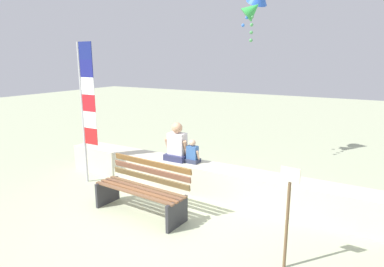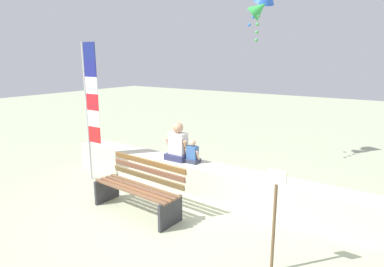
% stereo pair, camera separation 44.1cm
% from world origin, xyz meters
% --- Properties ---
extents(ground_plane, '(40.00, 40.00, 0.00)m').
position_xyz_m(ground_plane, '(0.00, 0.00, 0.00)').
color(ground_plane, '#A9B18F').
extents(seawall_ledge, '(6.59, 0.58, 0.59)m').
position_xyz_m(seawall_ledge, '(0.00, 1.22, 0.29)').
color(seawall_ledge, beige).
rests_on(seawall_ledge, ground).
extents(park_bench, '(1.74, 0.71, 0.88)m').
position_xyz_m(park_bench, '(-0.42, -0.07, 0.42)').
color(park_bench, brown).
rests_on(park_bench, ground).
extents(person_adult, '(0.51, 0.37, 0.78)m').
position_xyz_m(person_adult, '(-0.54, 1.24, 0.89)').
color(person_adult, '#2B2E53').
rests_on(person_adult, seawall_ledge).
extents(person_child, '(0.31, 0.23, 0.47)m').
position_xyz_m(person_child, '(-0.18, 1.24, 0.77)').
color(person_child, '#30364E').
rests_on(person_child, seawall_ledge).
extents(flag_banner, '(0.40, 0.05, 2.95)m').
position_xyz_m(flag_banner, '(-2.28, 0.49, 1.74)').
color(flag_banner, '#B7B7BC').
rests_on(flag_banner, ground).
extents(kite_green, '(0.65, 0.70, 1.04)m').
position_xyz_m(kite_green, '(0.08, 3.59, 3.74)').
color(kite_green, green).
extents(sign_post, '(0.24, 0.04, 1.35)m').
position_xyz_m(sign_post, '(2.13, -0.39, 0.80)').
color(sign_post, brown).
rests_on(sign_post, ground).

